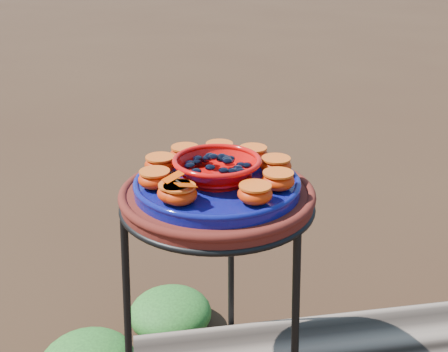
# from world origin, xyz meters

# --- Properties ---
(plant_stand) EXTENTS (0.44, 0.44, 0.70)m
(plant_stand) POSITION_xyz_m (0.00, 0.00, 0.35)
(plant_stand) COLOR black
(plant_stand) RESTS_ON ground
(terracotta_saucer) EXTENTS (0.39, 0.39, 0.03)m
(terracotta_saucer) POSITION_xyz_m (0.00, 0.00, 0.72)
(terracotta_saucer) COLOR #511611
(terracotta_saucer) RESTS_ON plant_stand
(cobalt_plate) EXTENTS (0.34, 0.34, 0.02)m
(cobalt_plate) POSITION_xyz_m (0.00, 0.00, 0.74)
(cobalt_plate) COLOR #060352
(cobalt_plate) RESTS_ON terracotta_saucer
(red_bowl) EXTENTS (0.17, 0.17, 0.05)m
(red_bowl) POSITION_xyz_m (0.00, 0.00, 0.78)
(red_bowl) COLOR red
(red_bowl) RESTS_ON cobalt_plate
(glass_gems) EXTENTS (0.13, 0.13, 0.02)m
(glass_gems) POSITION_xyz_m (0.00, 0.00, 0.81)
(glass_gems) COLOR black
(glass_gems) RESTS_ON red_bowl
(orange_half_0) EXTENTS (0.07, 0.07, 0.04)m
(orange_half_0) POSITION_xyz_m (-0.05, -0.12, 0.77)
(orange_half_0) COLOR #B22500
(orange_half_0) RESTS_ON cobalt_plate
(orange_half_1) EXTENTS (0.07, 0.07, 0.04)m
(orange_half_1) POSITION_xyz_m (0.09, -0.09, 0.77)
(orange_half_1) COLOR #B22500
(orange_half_1) RESTS_ON cobalt_plate
(orange_half_2) EXTENTS (0.07, 0.07, 0.04)m
(orange_half_2) POSITION_xyz_m (0.12, -0.02, 0.77)
(orange_half_2) COLOR #B22500
(orange_half_2) RESTS_ON cobalt_plate
(orange_half_3) EXTENTS (0.07, 0.07, 0.04)m
(orange_half_3) POSITION_xyz_m (0.11, 0.05, 0.77)
(orange_half_3) COLOR #B22500
(orange_half_3) RESTS_ON cobalt_plate
(orange_half_4) EXTENTS (0.07, 0.07, 0.04)m
(orange_half_4) POSITION_xyz_m (0.06, 0.11, 0.77)
(orange_half_4) COLOR #B22500
(orange_half_4) RESTS_ON cobalt_plate
(orange_half_5) EXTENTS (0.07, 0.07, 0.04)m
(orange_half_5) POSITION_xyz_m (-0.02, 0.13, 0.77)
(orange_half_5) COLOR #B22500
(orange_half_5) RESTS_ON cobalt_plate
(orange_half_6) EXTENTS (0.07, 0.07, 0.04)m
(orange_half_6) POSITION_xyz_m (-0.09, 0.09, 0.77)
(orange_half_6) COLOR #B22500
(orange_half_6) RESTS_ON cobalt_plate
(orange_half_7) EXTENTS (0.07, 0.07, 0.04)m
(orange_half_7) POSITION_xyz_m (-0.12, 0.02, 0.77)
(orange_half_7) COLOR #B22500
(orange_half_7) RESTS_ON cobalt_plate
(orange_half_8) EXTENTS (0.07, 0.07, 0.04)m
(orange_half_8) POSITION_xyz_m (-0.11, -0.05, 0.77)
(orange_half_8) COLOR #B22500
(orange_half_8) RESTS_ON cobalt_plate
(orange_half_9) EXTENTS (0.07, 0.07, 0.04)m
(orange_half_9) POSITION_xyz_m (-0.06, -0.11, 0.77)
(orange_half_9) COLOR #B22500
(orange_half_9) RESTS_ON cobalt_plate
(butterfly) EXTENTS (0.09, 0.09, 0.01)m
(butterfly) POSITION_xyz_m (-0.05, -0.12, 0.80)
(butterfly) COLOR #C43600
(butterfly) RESTS_ON orange_half_0
(foliage_back) EXTENTS (0.27, 0.27, 0.14)m
(foliage_back) POSITION_xyz_m (-0.24, 0.46, 0.07)
(foliage_back) COLOR #1F4519
(foliage_back) RESTS_ON ground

